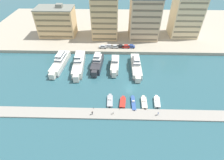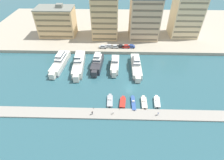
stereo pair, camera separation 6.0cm
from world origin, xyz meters
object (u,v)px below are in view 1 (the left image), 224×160
object	(u,v)px
motorboat_red_left	(123,102)
pedestrian_mid_deck	(92,113)
yacht_ivory_left	(79,63)
motorboat_cream_center_left	(144,103)
car_silver_mid_left	(115,46)
motorboat_blue_mid_left	(133,103)
pedestrian_far_side	(158,113)
motorboat_grey_far_left	(110,101)
yacht_ivory_center	(136,65)
car_black_center_left	(120,46)
yacht_ivory_center_left	(115,65)
car_silver_far_left	(103,46)
car_red_center	(126,46)
yacht_ivory_far_left	(60,62)
car_silver_left	(109,46)
motorboat_white_center	(157,102)
car_blue_center_right	(131,46)
yacht_charcoal_mid_left	(97,63)

from	to	relation	value
motorboat_red_left	pedestrian_mid_deck	distance (m)	12.69
yacht_ivory_left	pedestrian_mid_deck	world-z (taller)	yacht_ivory_left
motorboat_red_left	motorboat_cream_center_left	bearing A→B (deg)	0.11
yacht_ivory_left	car_silver_mid_left	xyz separation A→B (m)	(17.20, 16.77, 0.21)
motorboat_blue_mid_left	pedestrian_far_side	bearing A→B (deg)	-34.42
motorboat_red_left	motorboat_grey_far_left	bearing A→B (deg)	171.22
yacht_ivory_center	car_black_center_left	xyz separation A→B (m)	(-7.38, 17.39, 0.59)
car_silver_mid_left	pedestrian_mid_deck	world-z (taller)	car_silver_mid_left
motorboat_red_left	yacht_ivory_center_left	bearing A→B (deg)	98.18
car_silver_far_left	motorboat_grey_far_left	bearing A→B (deg)	-82.34
motorboat_grey_far_left	motorboat_cream_center_left	world-z (taller)	motorboat_cream_center_left
yacht_ivory_center	car_red_center	xyz separation A→B (m)	(-4.26, 17.28, 0.59)
yacht_ivory_far_left	motorboat_red_left	world-z (taller)	yacht_ivory_far_left
yacht_ivory_center	motorboat_grey_far_left	world-z (taller)	yacht_ivory_center
motorboat_red_left	pedestrian_mid_deck	xyz separation A→B (m)	(-11.01, -6.22, 1.09)
motorboat_grey_far_left	motorboat_blue_mid_left	bearing A→B (deg)	-6.34
car_silver_left	car_black_center_left	size ratio (longest dim) A/B	1.00
motorboat_white_center	car_silver_far_left	bearing A→B (deg)	120.86
car_silver_left	motorboat_red_left	bearing A→B (deg)	-80.32
motorboat_grey_far_left	car_blue_center_right	size ratio (longest dim) A/B	1.71
yacht_ivory_far_left	car_red_center	world-z (taller)	yacht_ivory_far_left
yacht_ivory_center	car_silver_mid_left	distance (m)	20.02
yacht_ivory_far_left	car_black_center_left	world-z (taller)	yacht_ivory_far_left
yacht_charcoal_mid_left	yacht_ivory_center	world-z (taller)	yacht_charcoal_mid_left
yacht_ivory_center_left	car_silver_far_left	size ratio (longest dim) A/B	3.78
yacht_ivory_left	yacht_ivory_center	bearing A→B (deg)	-0.64
motorboat_blue_mid_left	car_silver_far_left	bearing A→B (deg)	109.67
yacht_ivory_center_left	car_blue_center_right	world-z (taller)	yacht_ivory_center_left
yacht_ivory_center	motorboat_grey_far_left	size ratio (longest dim) A/B	2.96
yacht_charcoal_mid_left	car_black_center_left	xyz separation A→B (m)	(11.39, 16.49, 0.29)
car_silver_far_left	yacht_ivory_left	bearing A→B (deg)	-122.65
yacht_ivory_center_left	car_red_center	size ratio (longest dim) A/B	3.86
yacht_charcoal_mid_left	car_silver_mid_left	bearing A→B (deg)	62.71
motorboat_grey_far_left	car_black_center_left	xyz separation A→B (m)	(4.42, 39.47, 2.26)
motorboat_blue_mid_left	pedestrian_mid_deck	distance (m)	16.26
motorboat_grey_far_left	motorboat_cream_center_left	distance (m)	13.15
car_silver_far_left	motorboat_white_center	bearing A→B (deg)	-59.14
car_black_center_left	pedestrian_far_side	size ratio (longest dim) A/B	2.39
yacht_ivory_left	car_silver_mid_left	world-z (taller)	yacht_ivory_left
yacht_ivory_center	car_blue_center_right	size ratio (longest dim) A/B	5.05
motorboat_red_left	car_silver_left	xyz separation A→B (m)	(-6.88, 40.37, 2.21)
car_silver_left	car_silver_far_left	bearing A→B (deg)	-168.25
car_red_center	motorboat_red_left	bearing A→B (deg)	-93.69
motorboat_cream_center_left	car_blue_center_right	xyz separation A→B (m)	(-2.62, 40.36, 2.14)
motorboat_white_center	car_silver_left	distance (m)	44.68
yacht_charcoal_mid_left	motorboat_cream_center_left	xyz separation A→B (m)	(20.10, -23.74, -1.84)
yacht_charcoal_mid_left	car_silver_mid_left	world-z (taller)	yacht_charcoal_mid_left
car_silver_left	pedestrian_far_side	world-z (taller)	car_silver_left
car_silver_far_left	car_silver_left	bearing A→B (deg)	11.75
yacht_ivory_far_left	car_silver_left	distance (m)	28.22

